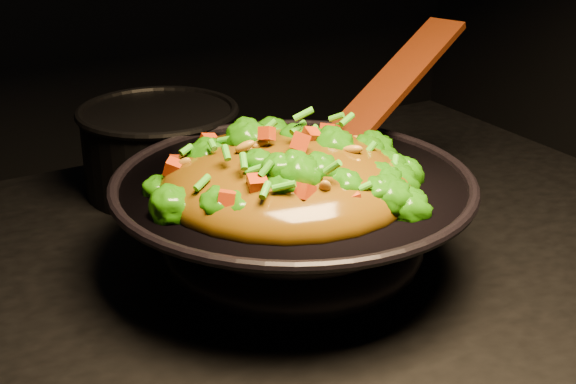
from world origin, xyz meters
TOP-DOWN VIEW (x-y plane):
  - wok at (0.10, 0.06)m, footprint 0.41×0.41m
  - stir_fry at (0.08, 0.05)m, footprint 0.31×0.31m
  - spatula at (0.24, 0.11)m, footprint 0.29×0.15m
  - back_pot at (0.06, 0.32)m, footprint 0.19×0.19m

SIDE VIEW (x-z plane):
  - wok at x=0.10m, z-range 0.90..1.00m
  - back_pot at x=0.06m, z-range 0.90..1.01m
  - stir_fry at x=0.08m, z-range 1.00..1.08m
  - spatula at x=0.24m, z-range 0.99..1.11m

